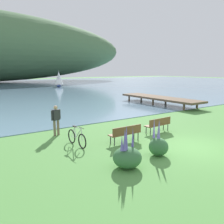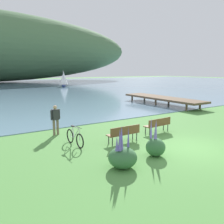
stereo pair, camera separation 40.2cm
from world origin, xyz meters
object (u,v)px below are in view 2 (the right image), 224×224
park_bench_near_camera (124,133)px  person_at_shoreline (55,118)px  bicycle_leaning_near_bench (75,138)px  sailboat_nearest_to_shore (64,79)px  park_bench_further_along (158,124)px

park_bench_near_camera → person_at_shoreline: bearing=126.4°
park_bench_near_camera → person_at_shoreline: size_ratio=1.05×
bicycle_leaning_near_bench → sailboat_nearest_to_shore: 41.19m
park_bench_further_along → bicycle_leaning_near_bench: bicycle_leaning_near_bench is taller
park_bench_near_camera → sailboat_nearest_to_shore: 41.30m
park_bench_further_along → bicycle_leaning_near_bench: (-5.11, 0.46, -0.12)m
park_bench_further_along → person_at_shoreline: bearing=151.6°
park_bench_further_along → person_at_shoreline: size_ratio=1.07×
park_bench_further_along → park_bench_near_camera: bearing=-170.8°
bicycle_leaning_near_bench → sailboat_nearest_to_shore: size_ratio=0.50×
person_at_shoreline → sailboat_nearest_to_shore: (14.78, 36.12, 0.72)m
bicycle_leaning_near_bench → sailboat_nearest_to_shore: bearing=69.1°
park_bench_further_along → sailboat_nearest_to_shore: size_ratio=0.52×
park_bench_near_camera → person_at_shoreline: (-2.41, 3.27, 0.46)m
person_at_shoreline → bicycle_leaning_near_bench: bearing=-87.3°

